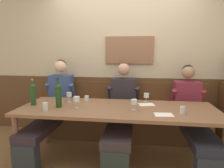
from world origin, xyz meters
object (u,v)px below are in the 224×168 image
(water_tumbler_center, at_px, (87,98))
(person_center_right_seat, at_px, (192,112))
(person_left_seat, at_px, (122,109))
(wine_bottle_green_tall, at_px, (58,95))
(dining_table, at_px, (117,113))
(person_right_seat, at_px, (53,105))
(wine_bottle_amber_mid, at_px, (33,94))
(wall_bench, at_px, (122,122))
(wine_glass_left_end, at_px, (146,96))
(wine_glass_near_bucket, at_px, (76,100))
(wine_glass_mid_left, at_px, (69,95))
(water_tumbler_right, at_px, (182,110))
(water_tumbler_left, at_px, (45,107))
(wine_glass_by_bottle, at_px, (134,103))

(water_tumbler_center, bearing_deg, person_center_right_seat, 2.19)
(person_left_seat, height_order, wine_bottle_green_tall, person_left_seat)
(dining_table, bearing_deg, person_right_seat, 161.19)
(wine_bottle_green_tall, bearing_deg, dining_table, 6.60)
(person_right_seat, relative_size, wine_bottle_amber_mid, 3.74)
(wall_bench, bearing_deg, person_center_right_seat, -20.49)
(person_right_seat, relative_size, water_tumbler_center, 17.33)
(wall_bench, distance_m, wine_glass_left_end, 0.77)
(wine_glass_near_bucket, bearing_deg, dining_table, 9.79)
(person_right_seat, relative_size, wine_glass_left_end, 10.89)
(water_tumbler_center, bearing_deg, wine_glass_mid_left, -154.63)
(wine_bottle_amber_mid, bearing_deg, person_left_seat, 17.63)
(water_tumbler_right, bearing_deg, person_center_right_seat, 63.40)
(dining_table, distance_m, water_tumbler_left, 0.91)
(wine_glass_by_bottle, bearing_deg, wine_bottle_amber_mid, 177.90)
(person_left_seat, bearing_deg, person_center_right_seat, -0.21)
(dining_table, xyz_separation_m, wine_glass_by_bottle, (0.22, -0.08, 0.16))
(wine_glass_near_bucket, bearing_deg, wine_bottle_green_tall, 179.61)
(dining_table, xyz_separation_m, water_tumbler_center, (-0.49, 0.28, 0.11))
(wine_bottle_amber_mid, height_order, water_tumbler_center, wine_bottle_amber_mid)
(wine_bottle_green_tall, xyz_separation_m, water_tumbler_center, (0.27, 0.37, -0.13))
(wall_bench, relative_size, wine_glass_mid_left, 20.05)
(wine_glass_mid_left, bearing_deg, person_left_seat, 12.85)
(person_right_seat, distance_m, wine_bottle_green_tall, 0.59)
(wine_bottle_amber_mid, distance_m, wine_glass_near_bucket, 0.63)
(wine_bottle_amber_mid, distance_m, water_tumbler_left, 0.38)
(wine_glass_by_bottle, height_order, water_tumbler_left, wine_glass_by_bottle)
(person_right_seat, distance_m, person_center_right_seat, 2.07)
(person_left_seat, bearing_deg, wine_glass_near_bucket, -141.44)
(wall_bench, distance_m, wine_glass_by_bottle, 1.00)
(person_left_seat, xyz_separation_m, wine_bottle_amber_mid, (-1.17, -0.37, 0.28))
(dining_table, distance_m, person_left_seat, 0.35)
(wine_glass_left_end, xyz_separation_m, wine_glass_by_bottle, (-0.17, -0.43, 0.01))
(wall_bench, distance_m, person_left_seat, 0.51)
(wine_bottle_amber_mid, xyz_separation_m, wine_glass_left_end, (1.53, 0.38, -0.07))
(wine_glass_left_end, height_order, water_tumbler_right, wine_glass_left_end)
(water_tumbler_right, bearing_deg, wine_bottle_amber_mid, 176.17)
(wine_bottle_green_tall, bearing_deg, person_center_right_seat, 13.51)
(water_tumbler_right, bearing_deg, water_tumbler_left, -176.63)
(wine_glass_mid_left, distance_m, water_tumbler_right, 1.53)
(dining_table, relative_size, water_tumbler_center, 32.92)
(wine_bottle_green_tall, distance_m, wine_glass_left_end, 1.23)
(wall_bench, relative_size, dining_table, 1.12)
(wall_bench, xyz_separation_m, wine_glass_mid_left, (-0.71, -0.55, 0.57))
(wine_bottle_amber_mid, xyz_separation_m, wine_glass_near_bucket, (0.63, -0.06, -0.05))
(wine_glass_by_bottle, bearing_deg, wine_glass_mid_left, 164.76)
(wine_glass_mid_left, bearing_deg, wine_bottle_amber_mid, -154.74)
(wine_glass_mid_left, bearing_deg, person_center_right_seat, 5.42)
(person_left_seat, xyz_separation_m, water_tumbler_left, (-0.89, -0.60, 0.17))
(person_right_seat, bearing_deg, wine_bottle_amber_mid, -104.89)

